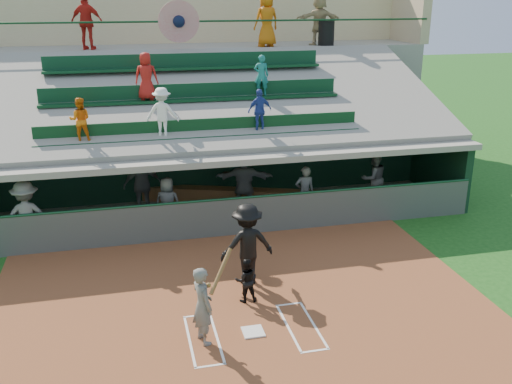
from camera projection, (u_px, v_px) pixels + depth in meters
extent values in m
plane|color=#174914|center=(253.00, 333.00, 11.64)|extent=(100.00, 100.00, 0.00)
cube|color=brown|center=(248.00, 320.00, 12.10)|extent=(11.00, 9.00, 0.02)
cube|color=silver|center=(253.00, 332.00, 11.63)|extent=(0.43, 0.43, 0.03)
cube|color=white|center=(217.00, 337.00, 11.47)|extent=(0.05, 1.80, 0.01)
cube|color=white|center=(288.00, 327.00, 11.80)|extent=(0.05, 1.80, 0.01)
cube|color=white|center=(190.00, 341.00, 11.35)|extent=(0.05, 1.80, 0.01)
cube|color=white|center=(314.00, 324.00, 11.92)|extent=(0.05, 1.80, 0.01)
cube|color=white|center=(197.00, 315.00, 12.24)|extent=(0.60, 0.05, 0.01)
cube|color=white|center=(289.00, 304.00, 12.68)|extent=(0.60, 0.05, 0.01)
cube|color=silver|center=(210.00, 366.00, 10.58)|extent=(0.60, 0.05, 0.01)
cube|color=white|center=(315.00, 351.00, 11.03)|extent=(0.60, 0.05, 0.01)
cube|color=gray|center=(204.00, 215.00, 17.84)|extent=(16.00, 3.50, 0.04)
cube|color=gray|center=(178.00, 104.00, 23.29)|extent=(20.00, 3.00, 4.60)
cube|color=#4D524E|center=(213.00, 219.00, 16.05)|extent=(16.00, 0.06, 1.10)
cylinder|color=#164628|center=(212.00, 200.00, 15.87)|extent=(16.00, 0.08, 0.08)
cube|color=#10311E|center=(196.00, 166.00, 19.09)|extent=(16.00, 0.25, 2.20)
cube|color=black|center=(438.00, 165.00, 19.22)|extent=(0.25, 3.50, 2.20)
cube|color=gray|center=(202.00, 147.00, 17.12)|extent=(16.40, 3.90, 0.18)
cube|color=gray|center=(189.00, 151.00, 20.68)|extent=(16.40, 3.50, 2.30)
cube|color=gray|center=(183.00, 111.00, 21.82)|extent=(16.40, 0.30, 4.60)
cube|color=gray|center=(193.00, 95.00, 18.41)|extent=(16.40, 6.51, 2.37)
cube|color=#0B341C|center=(204.00, 137.00, 16.47)|extent=(9.40, 0.42, 0.08)
cube|color=#0B3218|center=(203.00, 126.00, 16.56)|extent=(9.40, 0.06, 0.45)
cube|color=#0B3319|center=(195.00, 100.00, 17.96)|extent=(9.40, 0.42, 0.08)
cube|color=#0B321C|center=(194.00, 90.00, 18.06)|extent=(9.40, 0.06, 0.45)
cube|color=#0C361B|center=(187.00, 68.00, 19.46)|extent=(9.40, 0.42, 0.08)
cube|color=#0B341E|center=(186.00, 60.00, 19.56)|extent=(9.40, 0.06, 0.45)
imported|color=orange|center=(80.00, 120.00, 15.60)|extent=(0.61, 0.48, 1.21)
imported|color=white|center=(162.00, 112.00, 16.06)|extent=(1.01, 0.74, 1.41)
imported|color=navy|center=(260.00, 110.00, 16.70)|extent=(0.79, 0.44, 1.26)
imported|color=#A41712|center=(146.00, 76.00, 17.49)|extent=(0.78, 0.58, 1.45)
imported|color=#186F6B|center=(261.00, 75.00, 18.31)|extent=(0.53, 0.41, 1.29)
cylinder|color=#123B1D|center=(179.00, 21.00, 20.82)|extent=(20.00, 0.07, 0.07)
cylinder|color=#AF1919|center=(179.00, 21.00, 20.80)|extent=(1.50, 0.06, 1.50)
sphere|color=black|center=(179.00, 21.00, 20.78)|extent=(0.44, 0.44, 0.44)
cube|color=#C7B584|center=(170.00, 3.00, 23.38)|extent=(20.00, 0.40, 3.20)
cube|color=tan|center=(410.00, 3.00, 24.18)|extent=(0.40, 3.00, 3.20)
imported|color=#555853|center=(203.00, 305.00, 11.08)|extent=(0.55, 0.68, 1.62)
cylinder|color=brown|center=(221.00, 271.00, 10.77)|extent=(0.56, 0.54, 0.75)
sphere|color=olive|center=(209.00, 285.00, 10.97)|extent=(0.10, 0.10, 0.10)
imported|color=black|center=(246.00, 280.00, 12.66)|extent=(0.50, 0.39, 1.03)
imported|color=black|center=(247.00, 244.00, 13.35)|extent=(1.34, 0.85, 1.98)
cube|color=#966436|center=(191.00, 194.00, 18.89)|extent=(15.07, 5.88, 0.48)
imported|color=#575954|center=(27.00, 216.00, 15.07)|extent=(1.27, 0.77, 1.92)
imported|color=#525450|center=(142.00, 185.00, 17.42)|extent=(1.23, 0.66, 1.99)
imported|color=#5B5E59|center=(168.00, 203.00, 16.51)|extent=(0.88, 0.72, 1.55)
imported|color=#60635D|center=(244.00, 180.00, 17.93)|extent=(1.91, 0.99, 1.97)
imported|color=#565954|center=(305.00, 192.00, 17.34)|extent=(0.62, 0.43, 1.63)
imported|color=#535551|center=(374.00, 178.00, 18.37)|extent=(0.95, 0.79, 1.78)
cylinder|color=black|center=(326.00, 33.00, 22.65)|extent=(0.63, 0.63, 0.95)
imported|color=red|center=(87.00, 22.00, 20.73)|extent=(1.27, 0.86, 2.00)
imported|color=#C45F0B|center=(267.00, 20.00, 21.92)|extent=(1.10, 0.83, 2.02)
imported|color=tan|center=(319.00, 20.00, 22.73)|extent=(1.80, 0.59, 1.94)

